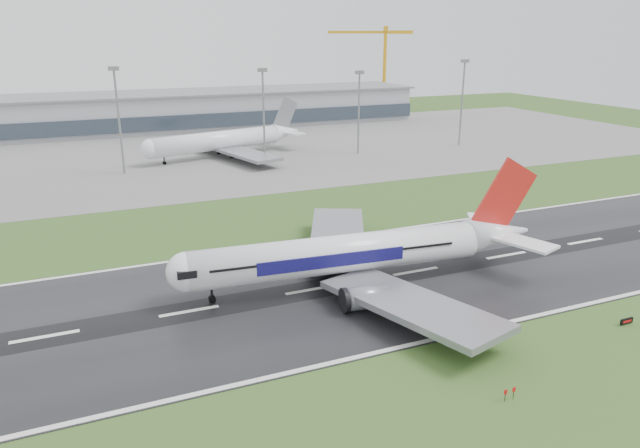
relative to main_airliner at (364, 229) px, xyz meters
name	(u,v)px	position (x,y,z in m)	size (l,w,h in m)	color
ground	(311,290)	(-9.22, 0.58, -9.54)	(520.00, 520.00, 0.00)	#2E4F1D
runway	(311,290)	(-9.22, 0.58, -9.49)	(400.00, 45.00, 0.10)	black
apron	(177,154)	(-9.22, 125.58, -9.50)	(400.00, 130.00, 0.08)	slate
terminal	(151,112)	(-9.22, 185.58, -2.04)	(240.00, 36.00, 15.00)	#90939B
main_airliner	(364,229)	(0.00, 0.00, 0.00)	(63.98, 60.93, 18.89)	white
parked_airliner	(223,130)	(4.82, 114.18, -0.48)	(61.27, 57.05, 17.96)	white
tower_crane	(384,70)	(114.77, 200.58, 12.44)	(44.51, 2.43, 43.96)	orange
runway_sign	(626,321)	(28.22, -28.37, -9.02)	(2.30, 0.26, 1.04)	black
floodmast_2	(119,124)	(-29.16, 100.58, 5.51)	(0.64, 0.64, 30.12)	gray
floodmast_3	(264,118)	(15.20, 100.58, 4.81)	(0.64, 0.64, 28.71)	gray
floodmast_4	(359,115)	(49.43, 100.58, 4.05)	(0.64, 0.64, 27.18)	gray
floodmast_5	(462,105)	(92.12, 100.58, 5.53)	(0.64, 0.64, 30.15)	gray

